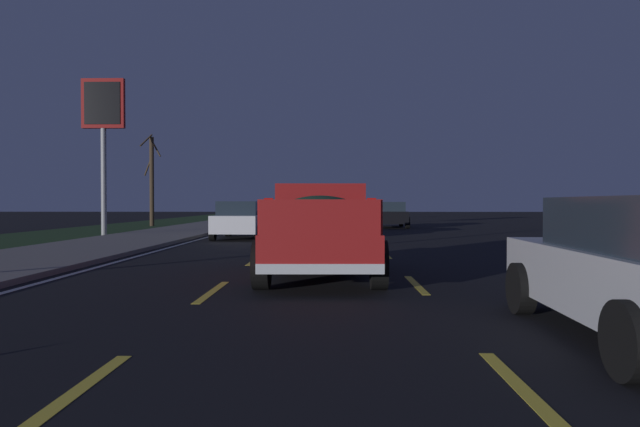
{
  "coord_description": "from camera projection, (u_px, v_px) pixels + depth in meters",
  "views": [
    {
      "loc": [
        -0.1,
        -0.25,
        1.47
      ],
      "look_at": [
        13.37,
        0.04,
        1.23
      ],
      "focal_mm": 33.07,
      "sensor_mm": 36.0,
      "label": 1
    }
  ],
  "objects": [
    {
      "name": "ground",
      "position": [
        327.0,
        235.0,
        27.12
      ],
      "size": [
        144.0,
        144.0,
        0.0
      ],
      "primitive_type": "plane",
      "color": "black"
    },
    {
      "name": "sidewalk_shoulder",
      "position": [
        167.0,
        233.0,
        27.28
      ],
      "size": [
        108.0,
        4.0,
        0.12
      ],
      "primitive_type": "cube",
      "color": "slate",
      "rests_on": "ground"
    },
    {
      "name": "grass_verge",
      "position": [
        60.0,
        235.0,
        27.39
      ],
      "size": [
        108.0,
        6.0,
        0.01
      ],
      "primitive_type": "cube",
      "color": "#1E3819",
      "rests_on": "ground"
    },
    {
      "name": "lane_markings",
      "position": [
        267.0,
        232.0,
        29.96
      ],
      "size": [
        108.0,
        7.04,
        0.01
      ],
      "color": "yellow",
      "rests_on": "ground"
    },
    {
      "name": "pickup_truck",
      "position": [
        320.0,
        227.0,
        11.86
      ],
      "size": [
        5.46,
        2.35,
        1.87
      ],
      "color": "maroon",
      "rests_on": "ground"
    },
    {
      "name": "sedan_red",
      "position": [
        330.0,
        218.0,
        26.38
      ],
      "size": [
        4.44,
        2.08,
        1.54
      ],
      "color": "maroon",
      "rests_on": "ground"
    },
    {
      "name": "sedan_white",
      "position": [
        242.0,
        220.0,
        24.42
      ],
      "size": [
        4.45,
        2.1,
        1.54
      ],
      "color": "silver",
      "rests_on": "ground"
    },
    {
      "name": "sedan_black",
      "position": [
        389.0,
        214.0,
        35.37
      ],
      "size": [
        4.41,
        2.04,
        1.54
      ],
      "color": "black",
      "rests_on": "ground"
    },
    {
      "name": "gas_price_sign",
      "position": [
        103.0,
        118.0,
        26.14
      ],
      "size": [
        0.27,
        1.9,
        7.0
      ],
      "color": "#99999E",
      "rests_on": "ground"
    },
    {
      "name": "bare_tree_far",
      "position": [
        152.0,
        179.0,
        37.63
      ],
      "size": [
        1.42,
        1.23,
        5.88
      ],
      "color": "#423323",
      "rests_on": "ground"
    }
  ]
}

